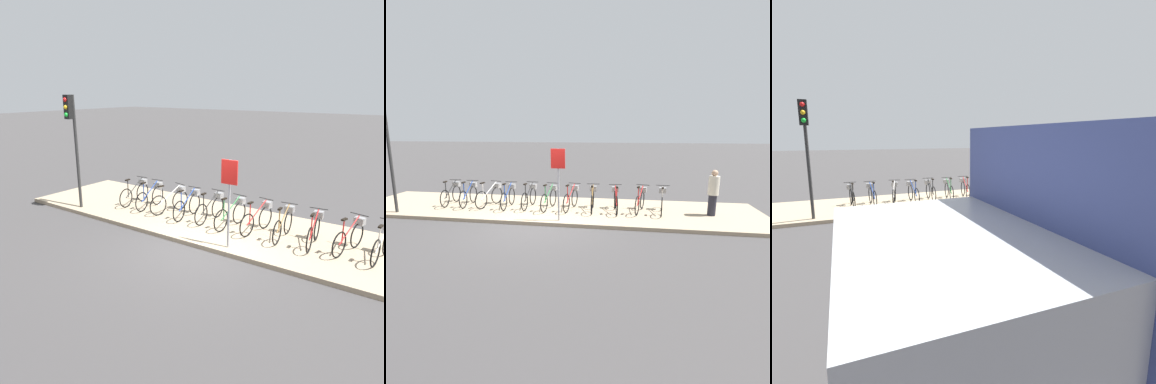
# 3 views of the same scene
# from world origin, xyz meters

# --- Properties ---
(ground_plane) EXTENTS (120.00, 120.00, 0.00)m
(ground_plane) POSITION_xyz_m (0.00, 0.00, 0.00)
(ground_plane) COLOR #423F3F
(sidewalk) EXTENTS (14.73, 3.59, 0.12)m
(sidewalk) POSITION_xyz_m (0.00, 1.79, 0.06)
(sidewalk) COLOR tan
(sidewalk) RESTS_ON ground_plane
(parked_bicycle_0) EXTENTS (0.46, 1.55, 0.95)m
(parked_bicycle_0) POSITION_xyz_m (-3.90, 1.75, 0.55)
(parked_bicycle_0) COLOR black
(parked_bicycle_0) RESTS_ON sidewalk
(parked_bicycle_1) EXTENTS (0.46, 1.55, 0.95)m
(parked_bicycle_1) POSITION_xyz_m (-3.16, 1.72, 0.55)
(parked_bicycle_1) COLOR black
(parked_bicycle_1) RESTS_ON sidewalk
(parked_bicycle_2) EXTENTS (0.53, 1.52, 0.95)m
(parked_bicycle_2) POSITION_xyz_m (-2.30, 1.72, 0.55)
(parked_bicycle_2) COLOR black
(parked_bicycle_2) RESTS_ON sidewalk
(parked_bicycle_3) EXTENTS (0.46, 1.55, 0.95)m
(parked_bicycle_3) POSITION_xyz_m (-1.56, 1.65, 0.55)
(parked_bicycle_3) COLOR black
(parked_bicycle_3) RESTS_ON sidewalk
(parked_bicycle_4) EXTENTS (0.46, 1.55, 0.95)m
(parked_bicycle_4) POSITION_xyz_m (-0.80, 1.77, 0.55)
(parked_bicycle_4) COLOR black
(parked_bicycle_4) RESTS_ON sidewalk
(parked_bicycle_5) EXTENTS (0.46, 1.55, 0.95)m
(parked_bicycle_5) POSITION_xyz_m (-0.01, 1.67, 0.55)
(parked_bicycle_5) COLOR black
(parked_bicycle_5) RESTS_ON sidewalk
(parked_bicycle_6) EXTENTS (0.46, 1.54, 0.95)m
(parked_bicycle_6) POSITION_xyz_m (0.77, 1.74, 0.55)
(parked_bicycle_6) COLOR black
(parked_bicycle_6) RESTS_ON sidewalk
(parked_bicycle_7) EXTENTS (0.46, 1.55, 0.95)m
(parked_bicycle_7) POSITION_xyz_m (1.54, 1.71, 0.55)
(parked_bicycle_7) COLOR black
(parked_bicycle_7) RESTS_ON sidewalk
(parked_bicycle_8) EXTENTS (0.46, 1.55, 0.95)m
(parked_bicycle_8) POSITION_xyz_m (2.35, 1.70, 0.55)
(parked_bicycle_8) COLOR black
(parked_bicycle_8) RESTS_ON sidewalk
(parked_bicycle_9) EXTENTS (0.53, 1.52, 0.95)m
(parked_bicycle_9) POSITION_xyz_m (3.21, 1.81, 0.55)
(parked_bicycle_9) COLOR black
(parked_bicycle_9) RESTS_ON sidewalk
(parked_bicycle_10) EXTENTS (0.46, 1.54, 0.95)m
(parked_bicycle_10) POSITION_xyz_m (3.93, 1.80, 0.55)
(parked_bicycle_10) COLOR black
(parked_bicycle_10) RESTS_ON sidewalk
(truck) EXTENTS (4.77, 2.13, 2.82)m
(truck) POSITION_xyz_m (-1.75, -8.40, 1.59)
(truck) COLOR black
(truck) RESTS_ON ground_plane
(pedestrian) EXTENTS (0.34, 0.34, 1.53)m
(pedestrian) POSITION_xyz_m (5.53, 1.67, 0.91)
(pedestrian) COLOR #23232D
(pedestrian) RESTS_ON sidewalk
(traffic_light) EXTENTS (0.24, 0.40, 3.71)m
(traffic_light) POSITION_xyz_m (-5.15, 0.24, 2.78)
(traffic_light) COLOR #2D2D2D
(traffic_light) RESTS_ON sidewalk
(sign_post) EXTENTS (0.44, 0.07, 2.25)m
(sign_post) POSITION_xyz_m (0.63, 0.29, 1.65)
(sign_post) COLOR #99999E
(sign_post) RESTS_ON sidewalk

